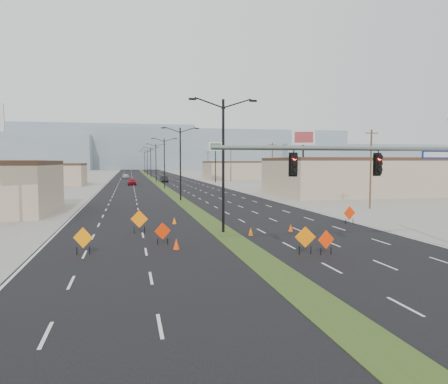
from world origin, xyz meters
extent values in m
plane|color=gray|center=(0.00, 0.00, 0.00)|extent=(600.00, 600.00, 0.00)
cube|color=black|center=(0.00, 100.00, 0.00)|extent=(25.00, 400.00, 0.02)
cube|color=#304619|center=(0.00, 100.00, 0.00)|extent=(2.00, 400.00, 0.04)
cube|color=tan|center=(-32.00, 85.00, 2.25)|extent=(30.00, 14.00, 4.50)
cube|color=tan|center=(34.00, 45.00, 2.75)|extent=(36.00, 18.00, 5.50)
cube|color=tan|center=(38.00, 110.00, 2.50)|extent=(44.00, 16.00, 5.00)
cube|color=gray|center=(40.00, 300.00, 14.00)|extent=(220.00, 50.00, 28.00)
cube|color=gray|center=(180.00, 290.00, 9.00)|extent=(160.00, 50.00, 18.00)
cube|color=gray|center=(-30.00, 320.00, 16.00)|extent=(140.00, 50.00, 32.00)
cylinder|color=slate|center=(5.20, 2.00, 6.10)|extent=(16.00, 0.24, 0.24)
cube|color=navy|center=(10.40, 1.98, 5.78)|extent=(1.90, 0.04, 0.45)
cube|color=black|center=(1.70, 2.00, 5.22)|extent=(0.50, 0.28, 1.30)
sphere|color=#FF0C05|center=(1.70, 1.84, 5.57)|extent=(0.22, 0.22, 0.22)
cube|color=black|center=(6.70, 2.00, 5.22)|extent=(0.50, 0.28, 1.30)
sphere|color=#FF0C05|center=(6.70, 1.84, 5.57)|extent=(0.22, 0.22, 0.22)
cylinder|color=black|center=(0.00, 12.00, 5.00)|extent=(0.20, 0.20, 10.00)
cube|color=black|center=(-2.30, 12.00, 9.95)|extent=(0.55, 0.24, 0.14)
cube|color=black|center=(2.30, 12.00, 9.95)|extent=(0.55, 0.24, 0.14)
cylinder|color=black|center=(0.00, 40.00, 5.00)|extent=(0.20, 0.20, 10.00)
cube|color=black|center=(-2.30, 40.00, 9.95)|extent=(0.55, 0.24, 0.14)
cube|color=black|center=(2.30, 40.00, 9.95)|extent=(0.55, 0.24, 0.14)
cylinder|color=black|center=(0.00, 68.00, 5.00)|extent=(0.20, 0.20, 10.00)
cube|color=black|center=(-2.30, 68.00, 9.95)|extent=(0.55, 0.24, 0.14)
cube|color=black|center=(2.30, 68.00, 9.95)|extent=(0.55, 0.24, 0.14)
cylinder|color=black|center=(0.00, 96.00, 5.00)|extent=(0.20, 0.20, 10.00)
cube|color=black|center=(-2.30, 96.00, 9.95)|extent=(0.55, 0.24, 0.14)
cube|color=black|center=(2.30, 96.00, 9.95)|extent=(0.55, 0.24, 0.14)
cylinder|color=black|center=(0.00, 124.00, 5.00)|extent=(0.20, 0.20, 10.00)
cube|color=black|center=(-2.30, 124.00, 9.95)|extent=(0.55, 0.24, 0.14)
cube|color=black|center=(2.30, 124.00, 9.95)|extent=(0.55, 0.24, 0.14)
cylinder|color=black|center=(0.00, 152.00, 5.00)|extent=(0.20, 0.20, 10.00)
cube|color=black|center=(-2.30, 152.00, 9.95)|extent=(0.55, 0.24, 0.14)
cube|color=black|center=(2.30, 152.00, 9.95)|extent=(0.55, 0.24, 0.14)
cylinder|color=black|center=(0.00, 180.00, 5.00)|extent=(0.20, 0.20, 10.00)
cube|color=black|center=(-2.30, 180.00, 9.95)|extent=(0.55, 0.24, 0.14)
cube|color=black|center=(2.30, 180.00, 9.95)|extent=(0.55, 0.24, 0.14)
cylinder|color=#4C3823|center=(20.00, 25.00, 4.50)|extent=(0.20, 0.20, 9.00)
cube|color=#4C3823|center=(20.00, 25.00, 8.60)|extent=(1.60, 0.10, 0.10)
cylinder|color=#4C3823|center=(20.00, 60.00, 4.50)|extent=(0.20, 0.20, 9.00)
cube|color=#4C3823|center=(20.00, 60.00, 8.60)|extent=(1.60, 0.10, 0.10)
cylinder|color=#4C3823|center=(20.00, 95.00, 4.50)|extent=(0.20, 0.20, 9.00)
cube|color=#4C3823|center=(20.00, 95.00, 8.60)|extent=(1.60, 0.10, 0.10)
cylinder|color=#4C3823|center=(20.00, 130.00, 4.50)|extent=(0.20, 0.20, 9.00)
cube|color=#4C3823|center=(20.00, 130.00, 8.60)|extent=(1.60, 0.10, 0.10)
imported|color=maroon|center=(-6.36, 81.77, 0.78)|extent=(2.06, 4.67, 1.56)
imported|color=black|center=(2.00, 94.41, 0.78)|extent=(1.84, 4.81, 1.56)
imported|color=#A1A5AA|center=(-7.98, 121.98, 0.69)|extent=(2.44, 4.92, 1.38)
cube|color=orange|center=(-9.56, 5.98, 1.00)|extent=(1.13, 0.48, 1.21)
cylinder|color=black|center=(-9.92, 5.98, 0.25)|extent=(0.05, 0.05, 0.50)
cylinder|color=black|center=(-9.21, 5.98, 0.25)|extent=(0.05, 0.05, 0.50)
cube|color=orange|center=(-6.23, 12.97, 1.09)|extent=(1.28, 0.38, 1.31)
cylinder|color=black|center=(-6.61, 12.97, 0.27)|extent=(0.05, 0.05, 0.55)
cylinder|color=black|center=(-5.84, 12.97, 0.27)|extent=(0.05, 0.05, 0.55)
cube|color=red|center=(-4.86, 8.06, 0.91)|extent=(1.06, 0.32, 1.09)
cylinder|color=black|center=(-5.17, 8.06, 0.23)|extent=(0.05, 0.05, 0.45)
cylinder|color=black|center=(-4.54, 8.06, 0.23)|extent=(0.05, 0.05, 0.45)
cube|color=orange|center=(3.01, 3.40, 1.02)|extent=(1.22, 0.23, 1.23)
cylinder|color=black|center=(2.65, 3.40, 0.26)|extent=(0.05, 0.05, 0.51)
cylinder|color=black|center=(3.37, 3.40, 0.26)|extent=(0.05, 0.05, 0.51)
cube|color=#F63505|center=(4.12, 3.00, 0.90)|extent=(1.07, 0.23, 1.08)
cylinder|color=black|center=(3.81, 3.00, 0.22)|extent=(0.05, 0.05, 0.45)
cylinder|color=black|center=(4.44, 3.00, 0.22)|extent=(0.05, 0.05, 0.45)
cube|color=red|center=(11.50, 13.98, 0.99)|extent=(1.18, 0.23, 1.19)
cylinder|color=black|center=(11.15, 13.98, 0.25)|extent=(0.05, 0.05, 0.49)
cylinder|color=black|center=(11.85, 13.98, 0.25)|extent=(0.05, 0.05, 0.49)
cone|color=#F93B05|center=(-4.15, 6.40, 0.34)|extent=(0.52, 0.52, 0.68)
cone|color=#ED4504|center=(5.17, 11.38, 0.29)|extent=(0.41, 0.41, 0.59)
cone|color=orange|center=(1.67, 10.26, 0.29)|extent=(0.40, 0.40, 0.59)
cone|color=#FF6905|center=(-3.17, 17.34, 0.30)|extent=(0.38, 0.38, 0.60)
cylinder|color=black|center=(17.05, 37.74, 4.08)|extent=(0.24, 0.24, 8.15)
cube|color=white|center=(17.05, 37.74, 8.79)|extent=(3.18, 1.26, 2.14)
cube|color=#9F3535|center=(17.05, 37.54, 8.79)|extent=(2.48, 0.79, 1.50)
cylinder|color=black|center=(14.68, 89.44, 4.29)|extent=(0.24, 0.24, 8.59)
cube|color=white|center=(14.68, 89.44, 9.27)|extent=(3.34, 1.35, 2.26)
cube|color=#348444|center=(14.68, 89.24, 9.27)|extent=(2.60, 0.86, 1.58)
camera|label=1|loc=(-6.90, -20.02, 5.38)|focal=35.00mm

